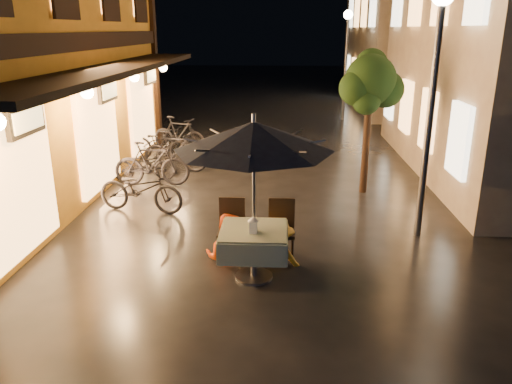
# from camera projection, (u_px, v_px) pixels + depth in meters

# --- Properties ---
(ground) EXTENTS (90.00, 90.00, 0.00)m
(ground) POSITION_uv_depth(u_px,v_px,m) (243.00, 285.00, 7.24)
(ground) COLOR black
(ground) RESTS_ON ground
(east_building_far) EXTENTS (7.30, 10.30, 7.30)m
(east_building_far) POSITION_uv_depth(u_px,v_px,m) (436.00, 26.00, 22.80)
(east_building_far) COLOR #B8AB90
(east_building_far) RESTS_ON ground
(street_tree) EXTENTS (1.43, 1.20, 3.15)m
(street_tree) POSITION_uv_depth(u_px,v_px,m) (371.00, 84.00, 10.64)
(street_tree) COLOR black
(street_tree) RESTS_ON ground
(streetlamp_near) EXTENTS (0.36, 0.36, 4.23)m
(streetlamp_near) POSITION_uv_depth(u_px,v_px,m) (435.00, 69.00, 8.08)
(streetlamp_near) COLOR #59595E
(streetlamp_near) RESTS_ON ground
(streetlamp_far) EXTENTS (0.36, 0.36, 4.23)m
(streetlamp_far) POSITION_uv_depth(u_px,v_px,m) (347.00, 45.00, 19.46)
(streetlamp_far) COLOR #59595E
(streetlamp_far) RESTS_ON ground
(cafe_table) EXTENTS (0.99, 0.99, 0.78)m
(cafe_table) POSITION_uv_depth(u_px,v_px,m) (254.00, 241.00, 7.29)
(cafe_table) COLOR #59595E
(cafe_table) RESTS_ON ground
(patio_umbrella) EXTENTS (2.24, 2.24, 2.46)m
(patio_umbrella) POSITION_uv_depth(u_px,v_px,m) (254.00, 136.00, 6.80)
(patio_umbrella) COLOR #59595E
(patio_umbrella) RESTS_ON ground
(cafe_chair_left) EXTENTS (0.42, 0.42, 0.97)m
(cafe_chair_left) POSITION_uv_depth(u_px,v_px,m) (232.00, 225.00, 8.02)
(cafe_chair_left) COLOR black
(cafe_chair_left) RESTS_ON ground
(cafe_chair_right) EXTENTS (0.42, 0.42, 0.97)m
(cafe_chair_right) POSITION_uv_depth(u_px,v_px,m) (281.00, 226.00, 7.98)
(cafe_chair_right) COLOR black
(cafe_chair_right) RESTS_ON ground
(table_lantern) EXTENTS (0.16, 0.16, 0.25)m
(table_lantern) POSITION_uv_depth(u_px,v_px,m) (253.00, 224.00, 7.05)
(table_lantern) COLOR white
(table_lantern) RESTS_ON cafe_table
(person_orange) EXTENTS (0.83, 0.70, 1.53)m
(person_orange) POSITION_uv_depth(u_px,v_px,m) (227.00, 215.00, 7.82)
(person_orange) COLOR #D83E05
(person_orange) RESTS_ON ground
(person_yellow) EXTENTS (0.98, 0.68, 1.38)m
(person_yellow) POSITION_uv_depth(u_px,v_px,m) (279.00, 222.00, 7.74)
(person_yellow) COLOR orange
(person_yellow) RESTS_ON ground
(bicycle_0) EXTENTS (1.89, 0.97, 0.95)m
(bicycle_0) POSITION_uv_depth(u_px,v_px,m) (141.00, 189.00, 10.02)
(bicycle_0) COLOR black
(bicycle_0) RESTS_ON ground
(bicycle_1) EXTENTS (1.78, 0.56, 1.06)m
(bicycle_1) POSITION_uv_depth(u_px,v_px,m) (152.00, 164.00, 11.69)
(bicycle_1) COLOR black
(bicycle_1) RESTS_ON ground
(bicycle_2) EXTENTS (1.57, 0.70, 0.80)m
(bicycle_2) POSITION_uv_depth(u_px,v_px,m) (144.00, 165.00, 12.10)
(bicycle_2) COLOR black
(bicycle_2) RESTS_ON ground
(bicycle_3) EXTENTS (1.80, 0.80, 1.04)m
(bicycle_3) POSITION_uv_depth(u_px,v_px,m) (175.00, 151.00, 12.90)
(bicycle_3) COLOR black
(bicycle_3) RESTS_ON ground
(bicycle_4) EXTENTS (1.96, 1.18, 0.97)m
(bicycle_4) POSITION_uv_depth(u_px,v_px,m) (161.00, 144.00, 13.92)
(bicycle_4) COLOR black
(bicycle_4) RESTS_ON ground
(bicycle_5) EXTENTS (1.84, 1.12, 1.07)m
(bicycle_5) POSITION_uv_depth(u_px,v_px,m) (179.00, 135.00, 14.87)
(bicycle_5) COLOR black
(bicycle_5) RESTS_ON ground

